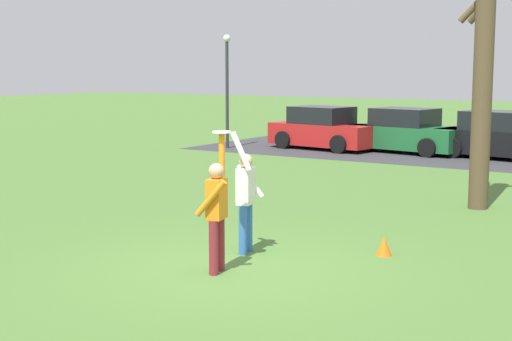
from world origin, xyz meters
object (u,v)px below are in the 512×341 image
object	(u,v)px
person_defender	(246,194)
frisbee_disc	(222,132)
parked_car_red	(324,130)
parked_car_black	(500,137)
person_catcher	(217,208)
lamppost_by_lot	(227,80)
field_cone_orange	(384,246)
bare_tree_tall	(484,57)
parked_car_green	(407,132)

from	to	relation	value
person_defender	frisbee_disc	bearing A→B (deg)	-0.00
parked_car_red	parked_car_black	bearing A→B (deg)	13.19
person_defender	parked_car_red	xyz separation A→B (m)	(-6.34, 14.98, -0.25)
person_catcher	person_defender	world-z (taller)	person_catcher
parked_car_red	parked_car_black	world-z (taller)	same
lamppost_by_lot	parked_car_red	bearing A→B (deg)	28.17
person_catcher	field_cone_orange	xyz separation A→B (m)	(1.70, 2.31, -0.82)
parked_car_red	bare_tree_tall	distance (m)	12.53
person_defender	field_cone_orange	size ratio (longest dim) A/B	6.38
parked_car_green	parked_car_black	xyz separation A→B (m)	(3.30, -0.04, 0.00)
person_catcher	parked_car_black	distance (m)	16.76
parked_car_green	person_catcher	bearing A→B (deg)	-69.54
parked_car_green	bare_tree_tall	world-z (taller)	bare_tree_tall
parked_car_red	field_cone_orange	size ratio (longest dim) A/B	13.50
parked_car_red	parked_car_green	bearing A→B (deg)	18.94
field_cone_orange	parked_car_black	bearing A→B (deg)	97.79
person_catcher	frisbee_disc	size ratio (longest dim) A/B	7.36
parked_car_green	lamppost_by_lot	distance (m)	6.95
field_cone_orange	person_catcher	bearing A→B (deg)	-126.31
person_defender	parked_car_black	size ratio (longest dim) A/B	0.47
parked_car_green	parked_car_black	distance (m)	3.30
parked_car_red	parked_car_green	world-z (taller)	same
parked_car_black	lamppost_by_lot	size ratio (longest dim) A/B	1.01
person_catcher	parked_car_black	world-z (taller)	person_catcher
person_catcher	parked_car_black	size ratio (longest dim) A/B	0.48
parked_car_green	lamppost_by_lot	bearing A→B (deg)	-151.52
person_catcher	bare_tree_tall	xyz separation A→B (m)	(1.77, 7.29, 2.28)
person_catcher	frisbee_disc	xyz separation A→B (m)	(-0.05, 0.22, 1.11)
parked_car_black	parked_car_green	bearing A→B (deg)	-172.25
person_defender	parked_car_black	world-z (taller)	person_defender
frisbee_disc	field_cone_orange	xyz separation A→B (m)	(1.75, 2.09, -1.93)
frisbee_disc	parked_car_black	distance (m)	16.59
parked_car_red	frisbee_disc	bearing A→B (deg)	-59.19
parked_car_red	field_cone_orange	distance (m)	16.23
parked_car_black	field_cone_orange	xyz separation A→B (m)	(1.98, -14.45, -0.57)
parked_car_black	lamppost_by_lot	xyz separation A→B (m)	(-9.59, -2.26, 1.86)
parked_car_black	bare_tree_tall	xyz separation A→B (m)	(2.05, -9.46, 2.53)
person_defender	bare_tree_tall	distance (m)	6.79
parked_car_green	lamppost_by_lot	xyz separation A→B (m)	(-6.29, -2.29, 1.86)
bare_tree_tall	parked_car_red	bearing A→B (deg)	133.29
bare_tree_tall	field_cone_orange	world-z (taller)	bare_tree_tall
person_catcher	bare_tree_tall	distance (m)	7.84
frisbee_disc	person_defender	bearing A→B (deg)	103.86
parked_car_green	field_cone_orange	size ratio (longest dim) A/B	13.50
frisbee_disc	parked_car_green	world-z (taller)	frisbee_disc
parked_car_green	bare_tree_tall	xyz separation A→B (m)	(5.35, -9.50, 2.53)
parked_car_green	bare_tree_tall	size ratio (longest dim) A/B	0.66
frisbee_disc	parked_car_red	distance (m)	17.36
person_defender	lamppost_by_lot	xyz separation A→B (m)	(-9.56, 13.25, 1.60)
parked_car_black	person_catcher	bearing A→B (deg)	-80.61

